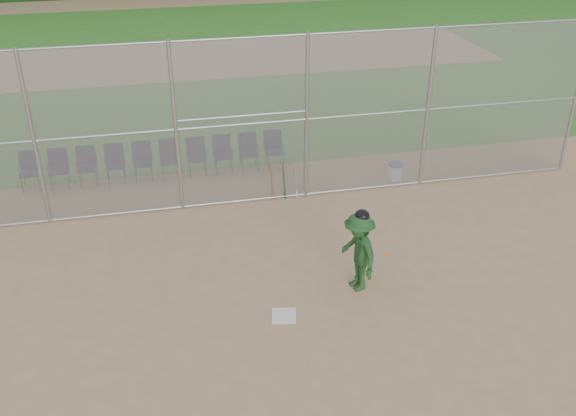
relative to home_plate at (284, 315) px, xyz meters
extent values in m
plane|color=tan|center=(0.53, -0.49, -0.01)|extent=(100.00, 100.00, 0.00)
plane|color=#2F6E21|center=(0.53, 17.51, 0.00)|extent=(100.00, 100.00, 0.00)
plane|color=tan|center=(0.53, 17.51, 0.00)|extent=(24.00, 24.00, 0.00)
cube|color=gray|center=(0.53, 4.51, 1.99)|extent=(16.00, 0.02, 4.00)
cylinder|color=#9EA3A8|center=(8.53, 4.51, 1.99)|extent=(0.09, 0.09, 4.00)
cylinder|color=#9EA3A8|center=(0.53, 4.51, 3.94)|extent=(16.00, 0.05, 0.05)
cube|color=silver|center=(0.00, 0.00, 0.00)|extent=(0.52, 0.52, 0.02)
imported|color=#1D491F|center=(1.56, 0.57, 0.79)|extent=(0.79, 1.14, 1.61)
ellipsoid|color=black|center=(1.56, 0.57, 1.57)|extent=(0.27, 0.30, 0.23)
cylinder|color=#DB4F14|center=(1.96, 0.17, 0.94)|extent=(0.35, 0.72, 0.51)
cylinder|color=white|center=(4.00, 4.90, 0.19)|extent=(0.34, 0.34, 0.40)
cylinder|color=#23559B|center=(4.00, 4.90, 0.42)|extent=(0.36, 0.36, 0.05)
cylinder|color=#D84C14|center=(0.71, 4.63, 0.41)|extent=(0.06, 0.28, 0.84)
cylinder|color=black|center=(1.01, 4.63, 0.40)|extent=(0.06, 0.31, 0.83)
cylinder|color=#B2B2B7|center=(1.31, 4.63, 0.40)|extent=(0.06, 0.34, 0.82)
camera|label=1|loc=(-1.95, -9.07, 7.25)|focal=40.00mm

